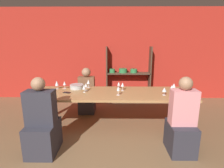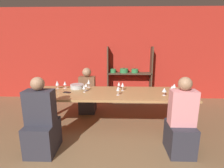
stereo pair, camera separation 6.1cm
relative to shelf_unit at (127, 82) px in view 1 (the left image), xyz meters
name	(u,v)px [view 1 (the left image)]	position (x,y,z in m)	size (l,w,h in m)	color
wall_back_red	(108,55)	(-0.58, 0.20, 0.79)	(8.80, 0.06, 2.70)	red
shelf_unit	(127,82)	(0.00, 0.00, 0.00)	(1.31, 0.30, 1.60)	#4C3828
dining_table	(112,96)	(-0.44, -1.80, 0.11)	(3.11, 0.97, 0.74)	#AD7F4C
mixing_bowl	(77,86)	(-1.20, -1.50, 0.23)	(0.30, 0.30, 0.09)	#B7BABC
wine_bottle_green	(39,89)	(-1.77, -2.06, 0.32)	(0.08, 0.08, 0.33)	#1E4C23
wine_glass_red_a	(164,90)	(0.55, -1.96, 0.29)	(0.08, 0.08, 0.15)	white
wine_glass_red_b	(118,89)	(-0.32, -1.97, 0.31)	(0.06, 0.06, 0.18)	white
wine_glass_red_c	(174,86)	(0.80, -1.74, 0.31)	(0.08, 0.08, 0.18)	white
wine_glass_red_d	(187,88)	(1.03, -1.82, 0.29)	(0.08, 0.08, 0.15)	white
wine_glass_empty_a	(86,85)	(-0.97, -1.68, 0.30)	(0.06, 0.06, 0.16)	white
wine_glass_empty_b	(88,82)	(-0.96, -1.41, 0.31)	(0.07, 0.07, 0.18)	white
wine_glass_white_a	(123,85)	(-0.22, -1.65, 0.30)	(0.07, 0.07, 0.17)	white
wine_glass_white_b	(172,88)	(0.74, -1.81, 0.29)	(0.08, 0.08, 0.15)	white
wine_glass_red_e	(65,84)	(-1.46, -1.51, 0.29)	(0.07, 0.07, 0.16)	white
wine_glass_white_c	(57,83)	(-1.62, -1.54, 0.30)	(0.08, 0.08, 0.17)	white
wine_glass_white_d	(84,87)	(-0.99, -1.80, 0.29)	(0.07, 0.07, 0.16)	white
wine_glass_empty_c	(119,84)	(-0.30, -1.48, 0.28)	(0.07, 0.07, 0.14)	white
cell_phone	(67,92)	(-1.33, -1.83, 0.19)	(0.17, 0.12, 0.01)	black
person_near_a	(181,125)	(0.66, -2.63, -0.11)	(0.39, 0.48, 1.23)	#2D2D38
person_far_a	(87,96)	(-1.07, -0.98, -0.15)	(0.39, 0.48, 1.12)	#2D2D38
person_near_b	(42,126)	(-1.51, -2.66, -0.12)	(0.43, 0.54, 1.22)	#2D2D38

